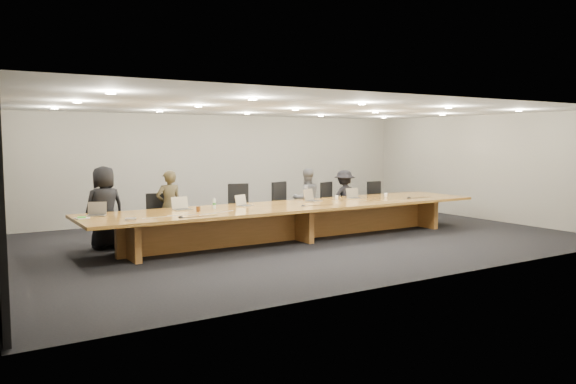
# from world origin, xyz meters

# --- Properties ---
(ground) EXTENTS (12.00, 12.00, 0.00)m
(ground) POSITION_xyz_m (0.00, 0.00, 0.00)
(ground) COLOR black
(ground) RESTS_ON ground
(back_wall) EXTENTS (12.00, 0.02, 2.80)m
(back_wall) POSITION_xyz_m (0.00, 4.00, 1.40)
(back_wall) COLOR beige
(back_wall) RESTS_ON ground
(conference_table) EXTENTS (9.00, 1.80, 0.75)m
(conference_table) POSITION_xyz_m (0.00, 0.00, 0.52)
(conference_table) COLOR brown
(conference_table) RESTS_ON ground
(chair_far_left) EXTENTS (0.64, 0.64, 1.02)m
(chair_far_left) POSITION_xyz_m (-3.64, 1.19, 0.51)
(chair_far_left) COLOR black
(chair_far_left) RESTS_ON ground
(chair_left) EXTENTS (0.61, 0.61, 1.04)m
(chair_left) POSITION_xyz_m (-2.62, 1.20, 0.52)
(chair_left) COLOR black
(chair_left) RESTS_ON ground
(chair_mid_left) EXTENTS (0.69, 0.69, 1.15)m
(chair_mid_left) POSITION_xyz_m (-0.62, 1.34, 0.58)
(chair_mid_left) COLOR black
(chair_mid_left) RESTS_ON ground
(chair_mid_right) EXTENTS (0.75, 0.75, 1.16)m
(chair_mid_right) POSITION_xyz_m (0.49, 1.15, 0.58)
(chair_mid_right) COLOR black
(chair_mid_right) RESTS_ON ground
(chair_right) EXTENTS (0.72, 0.72, 1.10)m
(chair_right) POSITION_xyz_m (1.87, 1.17, 0.55)
(chair_right) COLOR black
(chair_right) RESTS_ON ground
(chair_far_right) EXTENTS (0.55, 0.55, 1.05)m
(chair_far_right) POSITION_xyz_m (3.44, 1.27, 0.53)
(chair_far_right) COLOR black
(chair_far_right) RESTS_ON ground
(person_a) EXTENTS (0.87, 0.64, 1.63)m
(person_a) POSITION_xyz_m (-3.73, 1.15, 0.81)
(person_a) COLOR black
(person_a) RESTS_ON ground
(person_b) EXTENTS (0.56, 0.37, 1.51)m
(person_b) POSITION_xyz_m (-2.41, 1.13, 0.75)
(person_b) COLOR #37301E
(person_b) RESTS_ON ground
(person_c) EXTENTS (0.81, 0.69, 1.45)m
(person_c) POSITION_xyz_m (1.04, 1.12, 0.72)
(person_c) COLOR #59595B
(person_c) RESTS_ON ground
(person_d) EXTENTS (0.91, 0.55, 1.38)m
(person_d) POSITION_xyz_m (2.22, 1.17, 0.69)
(person_d) COLOR black
(person_d) RESTS_ON ground
(laptop_a) EXTENTS (0.40, 0.35, 0.26)m
(laptop_a) POSITION_xyz_m (-4.05, 0.41, 0.88)
(laptop_a) COLOR tan
(laptop_a) RESTS_ON conference_table
(laptop_b) EXTENTS (0.35, 0.27, 0.27)m
(laptop_b) POSITION_xyz_m (-2.40, 0.40, 0.89)
(laptop_b) COLOR beige
(laptop_b) RESTS_ON conference_table
(laptop_c) EXTENTS (0.38, 0.33, 0.25)m
(laptop_c) POSITION_xyz_m (-1.05, 0.32, 0.87)
(laptop_c) COLOR beige
(laptop_c) RESTS_ON conference_table
(laptop_d) EXTENTS (0.44, 0.39, 0.29)m
(laptop_d) POSITION_xyz_m (0.70, 0.34, 0.89)
(laptop_d) COLOR tan
(laptop_d) RESTS_ON conference_table
(laptop_e) EXTENTS (0.34, 0.26, 0.25)m
(laptop_e) POSITION_xyz_m (1.88, 0.33, 0.88)
(laptop_e) COLOR tan
(laptop_e) RESTS_ON conference_table
(water_bottle) EXTENTS (0.08, 0.08, 0.20)m
(water_bottle) POSITION_xyz_m (-1.78, 0.25, 0.85)
(water_bottle) COLOR silver
(water_bottle) RESTS_ON conference_table
(amber_mug) EXTENTS (0.10, 0.10, 0.10)m
(amber_mug) POSITION_xyz_m (-2.23, -0.01, 0.80)
(amber_mug) COLOR brown
(amber_mug) RESTS_ON conference_table
(paper_cup_near) EXTENTS (0.10, 0.10, 0.09)m
(paper_cup_near) POSITION_xyz_m (1.38, 0.38, 0.80)
(paper_cup_near) COLOR white
(paper_cup_near) RESTS_ON conference_table
(paper_cup_far) EXTENTS (0.09, 0.09, 0.09)m
(paper_cup_far) POSITION_xyz_m (2.76, 0.22, 0.80)
(paper_cup_far) COLOR white
(paper_cup_far) RESTS_ON conference_table
(notepad) EXTENTS (0.26, 0.23, 0.01)m
(notepad) POSITION_xyz_m (-4.35, 0.19, 0.76)
(notepad) COLOR silver
(notepad) RESTS_ON conference_table
(lime_gadget) EXTENTS (0.16, 0.11, 0.02)m
(lime_gadget) POSITION_xyz_m (-4.35, 0.18, 0.77)
(lime_gadget) COLOR #4ECB36
(lime_gadget) RESTS_ON notepad
(av_box) EXTENTS (0.22, 0.18, 0.03)m
(av_box) POSITION_xyz_m (-3.66, -0.42, 0.76)
(av_box) COLOR silver
(av_box) RESTS_ON conference_table
(mic_left) EXTENTS (0.12, 0.12, 0.03)m
(mic_left) POSITION_xyz_m (-2.82, -0.61, 0.76)
(mic_left) COLOR black
(mic_left) RESTS_ON conference_table
(mic_center) EXTENTS (0.15, 0.15, 0.03)m
(mic_center) POSITION_xyz_m (-0.00, -0.31, 0.76)
(mic_center) COLOR black
(mic_center) RESTS_ON conference_table
(mic_right) EXTENTS (0.17, 0.17, 0.03)m
(mic_right) POSITION_xyz_m (3.02, -0.30, 0.77)
(mic_right) COLOR black
(mic_right) RESTS_ON conference_table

